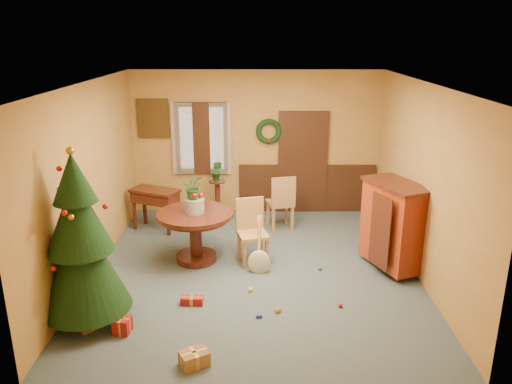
{
  "coord_description": "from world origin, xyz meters",
  "views": [
    {
      "loc": [
        0.05,
        -7.18,
        3.59
      ],
      "look_at": [
        0.01,
        0.4,
        1.16
      ],
      "focal_mm": 35.0,
      "sensor_mm": 36.0,
      "label": 1
    }
  ],
  "objects_px": {
    "writing_desk": "(155,199)",
    "dining_table": "(195,227)",
    "christmas_tree": "(81,243)",
    "chair_near": "(252,229)",
    "sideboard": "(394,224)"
  },
  "relations": [
    {
      "from": "dining_table",
      "to": "writing_desk",
      "type": "bearing_deg",
      "value": 123.97
    },
    {
      "from": "christmas_tree",
      "to": "sideboard",
      "type": "xyz_separation_m",
      "value": [
        4.3,
        1.55,
        -0.34
      ]
    },
    {
      "from": "christmas_tree",
      "to": "writing_desk",
      "type": "xyz_separation_m",
      "value": [
        0.26,
        3.18,
        -0.5
      ]
    },
    {
      "from": "chair_near",
      "to": "writing_desk",
      "type": "height_order",
      "value": "chair_near"
    },
    {
      "from": "dining_table",
      "to": "sideboard",
      "type": "height_order",
      "value": "sideboard"
    },
    {
      "from": "christmas_tree",
      "to": "dining_table",
      "type": "bearing_deg",
      "value": 56.9
    },
    {
      "from": "dining_table",
      "to": "writing_desk",
      "type": "height_order",
      "value": "dining_table"
    },
    {
      "from": "sideboard",
      "to": "christmas_tree",
      "type": "bearing_deg",
      "value": -160.16
    },
    {
      "from": "chair_near",
      "to": "sideboard",
      "type": "height_order",
      "value": "sideboard"
    },
    {
      "from": "chair_near",
      "to": "writing_desk",
      "type": "bearing_deg",
      "value": 143.4
    },
    {
      "from": "writing_desk",
      "to": "sideboard",
      "type": "bearing_deg",
      "value": -21.95
    },
    {
      "from": "writing_desk",
      "to": "dining_table",
      "type": "bearing_deg",
      "value": -56.03
    },
    {
      "from": "christmas_tree",
      "to": "chair_near",
      "type": "bearing_deg",
      "value": 41.09
    },
    {
      "from": "christmas_tree",
      "to": "writing_desk",
      "type": "distance_m",
      "value": 3.23
    },
    {
      "from": "chair_near",
      "to": "sideboard",
      "type": "xyz_separation_m",
      "value": [
        2.21,
        -0.27,
        0.2
      ]
    }
  ]
}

